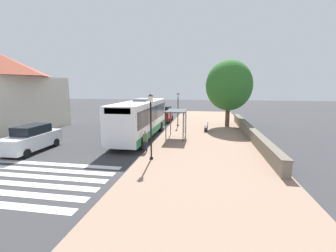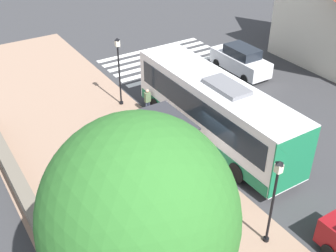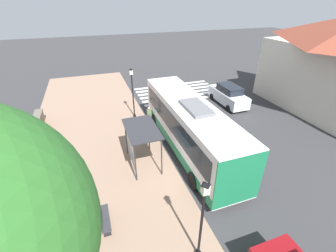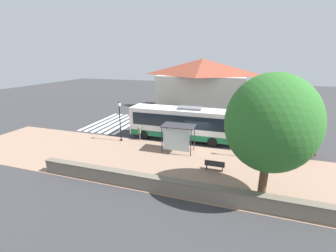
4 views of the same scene
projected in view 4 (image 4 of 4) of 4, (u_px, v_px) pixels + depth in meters
name	position (u px, v px, depth m)	size (l,w,h in m)	color
ground_plane	(196.00, 146.00, 22.56)	(120.00, 120.00, 0.00)	#353538
sidewalk_plaza	(185.00, 166.00, 18.47)	(9.00, 44.00, 0.02)	#937560
crosswalk_stripes	(115.00, 123.00, 30.71)	(9.00, 5.25, 0.01)	silver
stone_wall	(170.00, 186.00, 14.64)	(0.60, 20.00, 1.03)	slate
background_building	(202.00, 84.00, 37.02)	(8.18, 14.26, 8.37)	beige
bus	(182.00, 123.00, 23.98)	(2.66, 11.16, 3.63)	white
bus_shelter	(178.00, 130.00, 20.62)	(1.82, 3.04, 2.59)	#2D2D33
pedestrian	(140.00, 132.00, 24.09)	(0.34, 0.22, 1.57)	#2D3347
bench	(215.00, 165.00, 17.63)	(0.40, 1.55, 0.88)	#333338
street_lamp_near	(120.00, 118.00, 23.34)	(0.28, 0.28, 4.30)	black
street_lamp_far	(252.00, 132.00, 19.40)	(0.28, 0.28, 3.99)	black
shade_tree	(271.00, 124.00, 13.12)	(5.35, 5.35, 7.84)	brown
parked_car_behind_bus	(288.00, 142.00, 20.85)	(1.83, 4.39, 2.10)	maroon
parked_car_far_lane	(156.00, 113.00, 32.04)	(1.89, 4.68, 1.95)	silver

